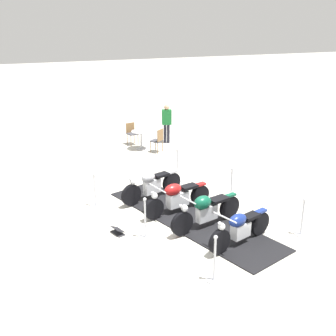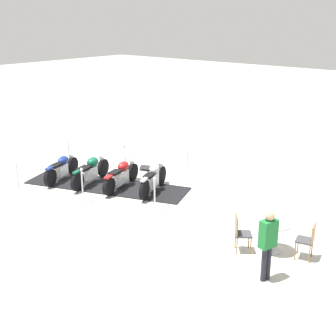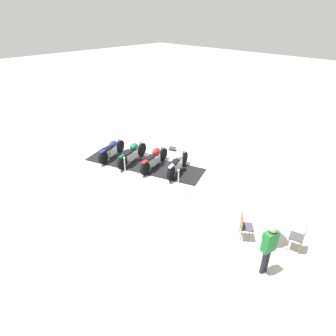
{
  "view_description": "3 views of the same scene",
  "coord_description": "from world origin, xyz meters",
  "px_view_note": "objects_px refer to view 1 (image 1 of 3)",
  "views": [
    {
      "loc": [
        9.96,
        -4.23,
        5.45
      ],
      "look_at": [
        -2.09,
        0.06,
        0.78
      ],
      "focal_mm": 46.62,
      "sensor_mm": 36.0,
      "label": 1
    },
    {
      "loc": [
        -11.29,
        10.11,
        5.63
      ],
      "look_at": [
        -2.25,
        -0.66,
        0.97
      ],
      "focal_mm": 49.34,
      "sensor_mm": 36.0,
      "label": 2
    },
    {
      "loc": [
        -9.15,
        7.66,
        6.47
      ],
      "look_at": [
        -2.39,
        0.78,
        1.07
      ],
      "focal_mm": 30.42,
      "sensor_mm": 36.0,
      "label": 3
    }
  ],
  "objects_px": {
    "motorcycle_chrome": "(151,185)",
    "cafe_chair_near_table": "(158,139)",
    "cafe_chair_across_table": "(132,132)",
    "stanchion_right_mid": "(145,225)",
    "cafe_table": "(141,135)",
    "stanchion_right_rear": "(214,267)",
    "stanchion_right_front": "(95,196)",
    "bystander_person": "(167,120)",
    "motorcycle_forest": "(206,210)",
    "stanchion_left_rear": "(302,223)",
    "motorcycle_maroon": "(176,197)",
    "motorcycle_navy": "(240,228)",
    "stanchion_left_mid": "(231,192)",
    "stanchion_left_front": "(177,171)",
    "info_placard": "(118,232)"
  },
  "relations": [
    {
      "from": "motorcycle_chrome",
      "to": "cafe_chair_near_table",
      "type": "xyz_separation_m",
      "value": [
        -4.37,
        1.67,
        0.06
      ]
    },
    {
      "from": "cafe_chair_across_table",
      "to": "cafe_chair_near_table",
      "type": "bearing_deg",
      "value": 12.65
    },
    {
      "from": "stanchion_right_mid",
      "to": "cafe_table",
      "type": "distance_m",
      "value": 7.48
    },
    {
      "from": "stanchion_right_rear",
      "to": "stanchion_right_front",
      "type": "height_order",
      "value": "stanchion_right_rear"
    },
    {
      "from": "bystander_person",
      "to": "motorcycle_forest",
      "type": "bearing_deg",
      "value": 2.41
    },
    {
      "from": "cafe_chair_across_table",
      "to": "stanchion_left_rear",
      "type": "bearing_deg",
      "value": -1.27
    },
    {
      "from": "motorcycle_maroon",
      "to": "bystander_person",
      "type": "relative_size",
      "value": 1.31
    },
    {
      "from": "motorcycle_navy",
      "to": "stanchion_left_mid",
      "type": "height_order",
      "value": "stanchion_left_mid"
    },
    {
      "from": "motorcycle_maroon",
      "to": "stanchion_right_front",
      "type": "height_order",
      "value": "stanchion_right_front"
    },
    {
      "from": "motorcycle_navy",
      "to": "stanchion_right_front",
      "type": "distance_m",
      "value": 4.47
    },
    {
      "from": "stanchion_left_rear",
      "to": "motorcycle_maroon",
      "type": "bearing_deg",
      "value": -131.65
    },
    {
      "from": "stanchion_right_rear",
      "to": "cafe_table",
      "type": "bearing_deg",
      "value": 173.0
    },
    {
      "from": "stanchion_left_rear",
      "to": "cafe_table",
      "type": "height_order",
      "value": "stanchion_left_rear"
    },
    {
      "from": "cafe_table",
      "to": "stanchion_left_front",
      "type": "bearing_deg",
      "value": 1.99
    },
    {
      "from": "motorcycle_navy",
      "to": "stanchion_left_mid",
      "type": "relative_size",
      "value": 1.73
    },
    {
      "from": "cafe_chair_across_table",
      "to": "cafe_table",
      "type": "bearing_deg",
      "value": -0.0
    },
    {
      "from": "motorcycle_chrome",
      "to": "info_placard",
      "type": "distance_m",
      "value": 2.33
    },
    {
      "from": "motorcycle_navy",
      "to": "stanchion_right_rear",
      "type": "relative_size",
      "value": 1.83
    },
    {
      "from": "motorcycle_forest",
      "to": "stanchion_left_front",
      "type": "xyz_separation_m",
      "value": [
        -3.39,
        0.48,
        -0.16
      ]
    },
    {
      "from": "motorcycle_chrome",
      "to": "stanchion_right_front",
      "type": "relative_size",
      "value": 1.99
    },
    {
      "from": "cafe_table",
      "to": "cafe_chair_near_table",
      "type": "xyz_separation_m",
      "value": [
        0.64,
        0.52,
        -0.03
      ]
    },
    {
      "from": "stanchion_left_front",
      "to": "info_placard",
      "type": "relative_size",
      "value": 2.49
    },
    {
      "from": "motorcycle_forest",
      "to": "stanchion_right_rear",
      "type": "bearing_deg",
      "value": 53.62
    },
    {
      "from": "motorcycle_maroon",
      "to": "stanchion_left_front",
      "type": "xyz_separation_m",
      "value": [
        -2.29,
        0.89,
        -0.13
      ]
    },
    {
      "from": "stanchion_right_mid",
      "to": "cafe_table",
      "type": "height_order",
      "value": "stanchion_right_mid"
    },
    {
      "from": "motorcycle_navy",
      "to": "stanchion_left_front",
      "type": "xyz_separation_m",
      "value": [
        -4.49,
        0.07,
        -0.11
      ]
    },
    {
      "from": "cafe_table",
      "to": "stanchion_right_front",
      "type": "bearing_deg",
      "value": -29.98
    },
    {
      "from": "motorcycle_forest",
      "to": "stanchion_right_mid",
      "type": "height_order",
      "value": "stanchion_right_mid"
    },
    {
      "from": "motorcycle_chrome",
      "to": "stanchion_right_front",
      "type": "xyz_separation_m",
      "value": [
        -0.1,
        -1.69,
        -0.15
      ]
    },
    {
      "from": "stanchion_left_mid",
      "to": "cafe_chair_across_table",
      "type": "bearing_deg",
      "value": -170.46
    },
    {
      "from": "stanchion_left_mid",
      "to": "stanchion_right_mid",
      "type": "bearing_deg",
      "value": -69.86
    },
    {
      "from": "motorcycle_chrome",
      "to": "stanchion_left_rear",
      "type": "xyz_separation_m",
      "value": [
        3.38,
        2.96,
        -0.16
      ]
    },
    {
      "from": "stanchion_right_rear",
      "to": "cafe_chair_across_table",
      "type": "bearing_deg",
      "value": 174.59
    },
    {
      "from": "motorcycle_forest",
      "to": "cafe_chair_near_table",
      "type": "relative_size",
      "value": 2.32
    },
    {
      "from": "info_placard",
      "to": "cafe_table",
      "type": "xyz_separation_m",
      "value": [
        -6.77,
        2.62,
        0.52
      ]
    },
    {
      "from": "motorcycle_navy",
      "to": "stanchion_right_front",
      "type": "bearing_deg",
      "value": -69.71
    },
    {
      "from": "stanchion_left_front",
      "to": "motorcycle_maroon",
      "type": "bearing_deg",
      "value": -21.2
    },
    {
      "from": "info_placard",
      "to": "motorcycle_maroon",
      "type": "bearing_deg",
      "value": -90.75
    },
    {
      "from": "motorcycle_chrome",
      "to": "motorcycle_forest",
      "type": "xyz_separation_m",
      "value": [
        2.2,
        0.8,
        0.03
      ]
    },
    {
      "from": "cafe_chair_across_table",
      "to": "stanchion_left_mid",
      "type": "bearing_deg",
      "value": -3.99
    },
    {
      "from": "motorcycle_maroon",
      "to": "stanchion_right_front",
      "type": "distance_m",
      "value": 2.41
    },
    {
      "from": "motorcycle_chrome",
      "to": "bystander_person",
      "type": "bearing_deg",
      "value": -133.89
    },
    {
      "from": "stanchion_left_mid",
      "to": "stanchion_left_front",
      "type": "bearing_deg",
      "value": -159.86
    },
    {
      "from": "motorcycle_chrome",
      "to": "info_placard",
      "type": "height_order",
      "value": "motorcycle_chrome"
    },
    {
      "from": "motorcycle_navy",
      "to": "cafe_table",
      "type": "distance_m",
      "value": 8.32
    },
    {
      "from": "stanchion_right_front",
      "to": "bystander_person",
      "type": "relative_size",
      "value": 0.63
    },
    {
      "from": "stanchion_left_front",
      "to": "cafe_chair_near_table",
      "type": "bearing_deg",
      "value": 173.13
    },
    {
      "from": "stanchion_left_rear",
      "to": "info_placard",
      "type": "relative_size",
      "value": 2.22
    },
    {
      "from": "motorcycle_maroon",
      "to": "stanchion_right_rear",
      "type": "bearing_deg",
      "value": 67.09
    },
    {
      "from": "cafe_chair_near_table",
      "to": "bystander_person",
      "type": "distance_m",
      "value": 1.44
    }
  ]
}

